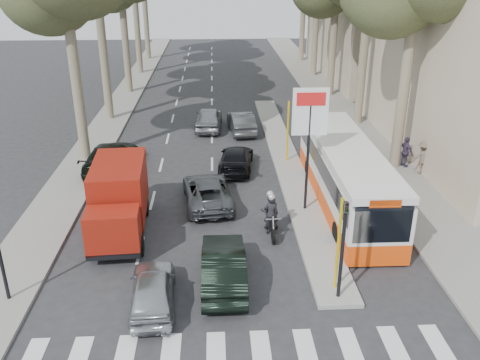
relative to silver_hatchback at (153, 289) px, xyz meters
The scene contains 18 objects.
ground 3.23m from the silver_hatchback, 27.45° to the left, with size 120.00×120.00×0.00m, color #28282B.
sidewalk_right 28.82m from the silver_hatchback, 66.67° to the left, with size 3.20×70.00×0.12m, color gray.
median_left 29.92m from the silver_hatchback, 99.98° to the left, with size 2.40×64.00×0.12m, color gray.
traffic_island 13.87m from the silver_hatchback, 64.05° to the left, with size 1.50×26.00×0.16m, color gray.
billboard 9.39m from the silver_hatchback, 46.81° to the left, with size 1.50×12.10×5.60m.
traffic_light_island 6.35m from the silver_hatchback, ahead, with size 0.16×0.41×3.60m.
silver_hatchback is the anchor object (origin of this frame).
dark_hatchback 2.58m from the silver_hatchback, 26.13° to the left, with size 1.48×4.26×1.40m, color black.
queue_car_a 7.66m from the silver_hatchback, 77.06° to the left, with size 2.06×4.46×1.24m, color #4C4F53.
queue_car_b 12.08m from the silver_hatchback, 74.55° to the left, with size 1.69×4.16×1.21m, color black.
queue_car_c 18.98m from the silver_hatchback, 84.82° to the left, with size 1.71×4.26×1.45m, color #999AA0.
queue_car_d 18.48m from the silver_hatchback, 78.01° to the left, with size 1.44×4.13×1.36m, color #474A4E.
queue_car_e 12.45m from the silver_hatchback, 106.26° to the left, with size 2.04×5.02×1.46m, color black.
red_truck 5.43m from the silver_hatchback, 109.94° to the left, with size 2.32×5.42×2.83m.
city_bus 10.74m from the silver_hatchback, 41.85° to the left, with size 2.44×10.87×2.86m.
motorcycle 6.37m from the silver_hatchback, 47.43° to the left, with size 0.78×2.15×1.83m.
pedestrian_near 16.65m from the silver_hatchback, 42.52° to the left, with size 0.97×0.48×1.66m, color #413652.
pedestrian_far 16.40m from the silver_hatchback, 38.58° to the left, with size 1.15×0.51×1.79m, color brown.
Camera 1 is at (-0.70, -15.18, 10.33)m, focal length 38.00 mm.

